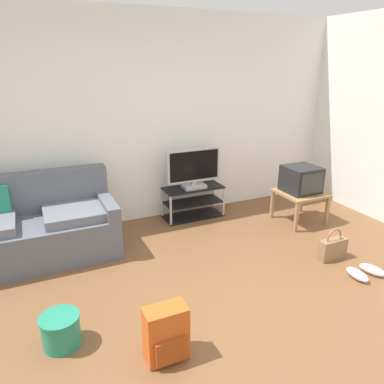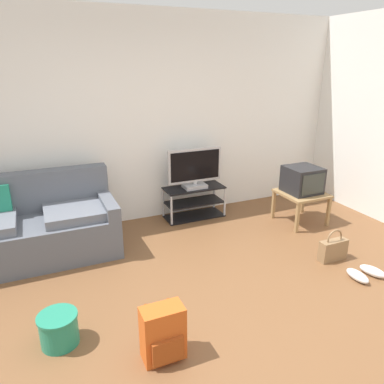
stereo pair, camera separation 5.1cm
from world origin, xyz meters
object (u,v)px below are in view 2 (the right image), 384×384
crt_tv (302,180)px  flat_tv (195,169)px  handbag (333,249)px  backpack (163,334)px  couch (32,228)px  tv_stand (194,202)px  cleaning_bucket (59,328)px  side_table (301,196)px  sneakers_pair (365,273)px

crt_tv → flat_tv: bearing=150.7°
handbag → backpack: bearing=-164.8°
crt_tv → handbag: size_ratio=1.17×
flat_tv → crt_tv: bearing=-29.3°
couch → crt_tv: (3.34, -0.43, 0.26)m
tv_stand → cleaning_bucket: tv_stand is taller
backpack → crt_tv: bearing=30.4°
tv_stand → side_table: size_ratio=1.45×
flat_tv → crt_tv: flat_tv is taller
tv_stand → handbag: tv_stand is taller
backpack → handbag: 2.26m
flat_tv → sneakers_pair: 2.40m
couch → backpack: bearing=-67.7°
couch → backpack: size_ratio=4.21×
crt_tv → backpack: 3.00m
flat_tv → backpack: 2.66m
side_table → crt_tv: bearing=90.0°
couch → cleaning_bucket: bearing=-85.1°
tv_stand → sneakers_pair: (0.96, -2.12, -0.17)m
handbag → sneakers_pair: (0.05, -0.41, -0.08)m
tv_stand → handbag: bearing=-62.0°
tv_stand → crt_tv: size_ratio=1.95×
couch → handbag: (3.00, -1.42, -0.21)m
tv_stand → side_table: tv_stand is taller
flat_tv → backpack: flat_tv is taller
flat_tv → side_table: flat_tv is taller
couch → sneakers_pair: bearing=-30.9°
crt_tv → backpack: size_ratio=1.00×
couch → tv_stand: bearing=8.1°
cleaning_bucket → sneakers_pair: cleaning_bucket is taller
tv_stand → sneakers_pair: size_ratio=2.29×
tv_stand → side_table: bearing=-30.6°
couch → flat_tv: flat_tv is taller
cleaning_bucket → side_table: bearing=19.1°
sneakers_pair → handbag: bearing=96.4°
tv_stand → backpack: tv_stand is taller
side_table → sneakers_pair: 1.45m
tv_stand → sneakers_pair: 2.33m
couch → handbag: 3.32m
couch → tv_stand: couch is taller
crt_tv → handbag: 1.14m
flat_tv → sneakers_pair: size_ratio=2.11×
side_table → crt_tv: crt_tv is taller
tv_stand → flat_tv: 0.49m
backpack → handbag: bearing=13.4°
side_table → crt_tv: (0.00, 0.02, 0.23)m
tv_stand → crt_tv: 1.49m
backpack → tv_stand: bearing=59.4°
crt_tv → cleaning_bucket: (-3.20, -1.13, -0.46)m
flat_tv → handbag: bearing=-61.7°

